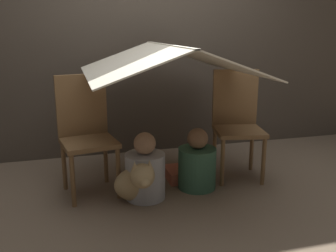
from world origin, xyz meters
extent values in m
plane|color=#7A6651|center=(0.00, 0.00, 0.00)|extent=(8.80, 8.80, 0.00)
cube|color=#4C4238|center=(0.00, 1.24, 1.25)|extent=(7.00, 0.05, 2.50)
cylinder|color=brown|center=(-0.80, 0.03, 0.21)|extent=(0.04, 0.04, 0.42)
cylinder|color=brown|center=(-0.45, 0.09, 0.21)|extent=(0.04, 0.04, 0.42)
cylinder|color=brown|center=(-0.86, 0.38, 0.21)|extent=(0.04, 0.04, 0.42)
cylinder|color=brown|center=(-0.51, 0.44, 0.21)|extent=(0.04, 0.04, 0.42)
cube|color=brown|center=(-0.66, 0.24, 0.44)|extent=(0.48, 0.48, 0.04)
cube|color=brown|center=(-0.69, 0.43, 0.71)|extent=(0.41, 0.10, 0.51)
cylinder|color=brown|center=(0.44, 0.10, 0.21)|extent=(0.04, 0.04, 0.42)
cylinder|color=brown|center=(0.80, 0.03, 0.21)|extent=(0.04, 0.04, 0.42)
cylinder|color=brown|center=(0.52, 0.45, 0.21)|extent=(0.04, 0.04, 0.42)
cylinder|color=brown|center=(0.87, 0.38, 0.21)|extent=(0.04, 0.04, 0.42)
cube|color=brown|center=(0.66, 0.24, 0.44)|extent=(0.49, 0.49, 0.04)
cube|color=brown|center=(0.69, 0.42, 0.71)|extent=(0.41, 0.11, 0.51)
cube|color=silver|center=(-0.33, 0.24, 1.08)|extent=(0.66, 1.40, 0.24)
cube|color=silver|center=(0.33, 0.24, 1.08)|extent=(0.66, 1.40, 0.24)
cube|color=silver|center=(0.00, 0.24, 1.19)|extent=(0.04, 1.40, 0.01)
cylinder|color=#B2B2B7|center=(-0.24, 0.04, 0.18)|extent=(0.32, 0.32, 0.37)
sphere|color=#9E7556|center=(-0.24, 0.04, 0.46)|extent=(0.17, 0.17, 0.17)
cylinder|color=#38664C|center=(0.22, 0.12, 0.18)|extent=(0.32, 0.32, 0.35)
sphere|color=brown|center=(0.22, 0.12, 0.44)|extent=(0.17, 0.17, 0.17)
ellipsoid|color=tan|center=(-0.30, 0.00, 0.14)|extent=(0.39, 0.19, 0.28)
sphere|color=tan|center=(-0.30, -0.14, 0.26)|extent=(0.19, 0.19, 0.19)
ellipsoid|color=tan|center=(-0.30, -0.23, 0.25)|extent=(0.08, 0.09, 0.07)
cone|color=tan|center=(-0.36, -0.14, 0.34)|extent=(0.07, 0.07, 0.08)
cone|color=tan|center=(-0.25, -0.14, 0.34)|extent=(0.07, 0.07, 0.08)
cube|color=#CC664C|center=(0.20, 0.33, 0.05)|extent=(0.37, 0.30, 0.10)
camera|label=1|loc=(-0.80, -2.69, 1.32)|focal=40.00mm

